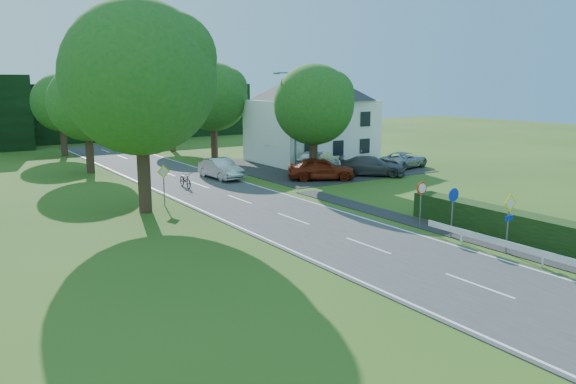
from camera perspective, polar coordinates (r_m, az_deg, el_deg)
road at (r=31.61m, az=-1.49°, el=-2.04°), size 7.00×80.00×0.04m
parking_pad at (r=48.79m, az=2.49°, el=2.61°), size 14.00×16.00×0.04m
line_edge_left at (r=30.07m, az=-6.77°, el=-2.74°), size 0.12×80.00×0.01m
line_edge_right at (r=33.38m, az=3.26°, el=-1.30°), size 0.12×80.00×0.01m
line_centre at (r=31.60m, az=-1.49°, el=-1.99°), size 0.12×80.00×0.01m
tree_main at (r=31.90m, az=-14.74°, el=8.26°), size 9.40×9.40×11.64m
tree_left_far at (r=47.63m, az=-19.70°, el=6.94°), size 7.00×7.00×8.58m
tree_right_far at (r=53.54m, az=-7.57°, el=8.15°), size 7.40×7.40×9.09m
tree_left_back at (r=59.45m, az=-21.99°, el=7.24°), size 6.60×6.60×8.07m
tree_right_back at (r=60.51m, az=-11.73°, el=7.61°), size 6.20×6.20×7.56m
tree_right_mid at (r=42.26m, az=2.63°, el=7.13°), size 7.00×7.00×8.58m
treeline_right at (r=76.23m, az=-14.78°, el=7.93°), size 30.00×5.00×7.00m
house_white at (r=51.94m, az=2.40°, el=7.99°), size 10.60×8.40×8.60m
streetlight at (r=43.64m, az=0.61°, el=7.49°), size 2.03×0.18×8.00m
sign_priority_right at (r=25.46m, az=21.56°, el=-1.94°), size 0.78×0.09×2.59m
sign_roundabout at (r=27.27m, az=16.42°, el=-1.05°), size 0.64×0.08×2.37m
sign_speed_limit at (r=28.55m, az=13.41°, el=-0.17°), size 0.64×0.11×2.37m
sign_priority_left at (r=33.74m, az=-12.52°, el=1.48°), size 0.78×0.09×2.44m
moving_car at (r=42.64m, az=-6.84°, el=2.38°), size 1.81×4.68×1.52m
motorcycle at (r=39.41m, az=-10.38°, el=1.24°), size 0.84×2.09×1.08m
parked_car_red at (r=41.87m, az=3.37°, el=2.40°), size 5.35×4.16×1.70m
parked_car_silver_a at (r=46.63m, az=3.17°, el=3.21°), size 5.00×3.70×1.57m
parked_car_grey at (r=44.30m, az=8.51°, el=2.64°), size 5.18×4.98×1.48m
parked_car_silver_b at (r=48.77m, az=11.70°, el=3.22°), size 5.24×3.19×1.36m
parasol at (r=48.87m, az=-1.36°, el=3.85°), size 2.53×2.56×2.01m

